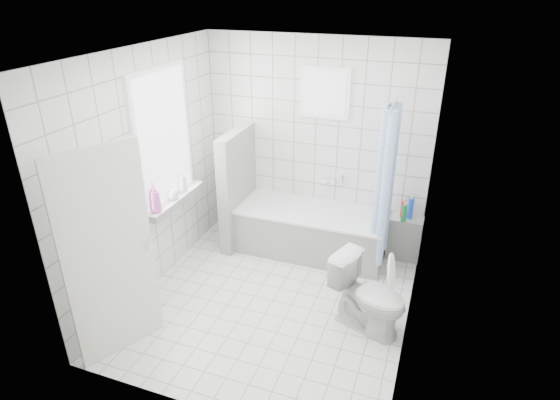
% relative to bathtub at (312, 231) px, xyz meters
% --- Properties ---
extents(ground, '(3.00, 3.00, 0.00)m').
position_rel_bathtub_xyz_m(ground, '(-0.10, -1.12, -0.29)').
color(ground, white).
rests_on(ground, ground).
extents(ceiling, '(3.00, 3.00, 0.00)m').
position_rel_bathtub_xyz_m(ceiling, '(-0.10, -1.12, 2.31)').
color(ceiling, white).
rests_on(ceiling, ground).
extents(wall_back, '(2.80, 0.02, 2.60)m').
position_rel_bathtub_xyz_m(wall_back, '(-0.10, 0.38, 1.01)').
color(wall_back, white).
rests_on(wall_back, ground).
extents(wall_front, '(2.80, 0.02, 2.60)m').
position_rel_bathtub_xyz_m(wall_front, '(-0.10, -2.62, 1.01)').
color(wall_front, white).
rests_on(wall_front, ground).
extents(wall_left, '(0.02, 3.00, 2.60)m').
position_rel_bathtub_xyz_m(wall_left, '(-1.50, -1.12, 1.01)').
color(wall_left, white).
rests_on(wall_left, ground).
extents(wall_right, '(0.02, 3.00, 2.60)m').
position_rel_bathtub_xyz_m(wall_right, '(1.30, -1.12, 1.01)').
color(wall_right, white).
rests_on(wall_right, ground).
extents(window_left, '(0.01, 0.90, 1.40)m').
position_rel_bathtub_xyz_m(window_left, '(-1.45, -0.82, 1.31)').
color(window_left, white).
rests_on(window_left, wall_left).
extents(window_back, '(0.50, 0.01, 0.50)m').
position_rel_bathtub_xyz_m(window_back, '(0.00, 0.33, 1.66)').
color(window_back, white).
rests_on(window_back, wall_back).
extents(window_sill, '(0.18, 1.02, 0.08)m').
position_rel_bathtub_xyz_m(window_sill, '(-1.41, -0.82, 0.57)').
color(window_sill, white).
rests_on(window_sill, wall_left).
extents(door, '(0.39, 0.74, 2.00)m').
position_rel_bathtub_xyz_m(door, '(-1.17, -2.25, 0.71)').
color(door, silver).
rests_on(door, ground).
extents(bathtub, '(1.83, 0.77, 0.58)m').
position_rel_bathtub_xyz_m(bathtub, '(0.00, 0.00, 0.00)').
color(bathtub, white).
rests_on(bathtub, ground).
extents(partition_wall, '(0.15, 0.85, 1.50)m').
position_rel_bathtub_xyz_m(partition_wall, '(-0.98, -0.05, 0.46)').
color(partition_wall, white).
rests_on(partition_wall, ground).
extents(tiled_ledge, '(0.40, 0.24, 0.55)m').
position_rel_bathtub_xyz_m(tiled_ledge, '(1.11, 0.25, -0.02)').
color(tiled_ledge, white).
rests_on(tiled_ledge, ground).
extents(toilet, '(0.85, 0.65, 0.76)m').
position_rel_bathtub_xyz_m(toilet, '(0.93, -1.18, 0.09)').
color(toilet, white).
rests_on(toilet, ground).
extents(curtain_rod, '(0.02, 0.80, 0.02)m').
position_rel_bathtub_xyz_m(curtain_rod, '(0.85, -0.02, 1.71)').
color(curtain_rod, silver).
rests_on(curtain_rod, wall_back).
extents(shower_curtain, '(0.14, 0.48, 1.78)m').
position_rel_bathtub_xyz_m(shower_curtain, '(0.85, -0.16, 0.81)').
color(shower_curtain, '#4A79D9').
rests_on(shower_curtain, curtain_rod).
extents(tub_faucet, '(0.18, 0.06, 0.06)m').
position_rel_bathtub_xyz_m(tub_faucet, '(0.10, 0.33, 0.56)').
color(tub_faucet, silver).
rests_on(tub_faucet, wall_back).
extents(sill_bottles, '(0.18, 0.70, 0.33)m').
position_rel_bathtub_xyz_m(sill_bottles, '(-1.40, -0.97, 0.75)').
color(sill_bottles, '#EB5BC2').
rests_on(sill_bottles, window_sill).
extents(ledge_bottles, '(0.15, 0.18, 0.26)m').
position_rel_bathtub_xyz_m(ledge_bottles, '(1.09, 0.23, 0.37)').
color(ledge_bottles, red).
rests_on(ledge_bottles, tiled_ledge).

